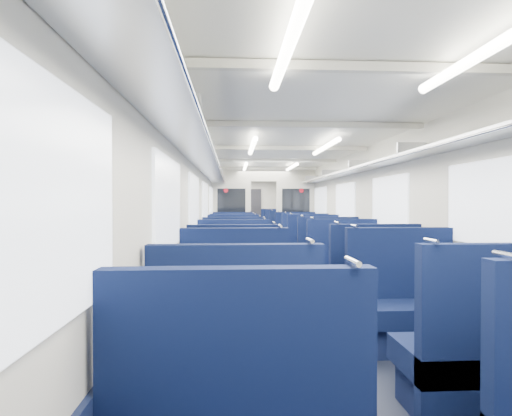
# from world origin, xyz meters

# --- Properties ---
(floor) EXTENTS (2.80, 18.00, 0.01)m
(floor) POSITION_xyz_m (0.00, 0.00, 0.00)
(floor) COLOR black
(floor) RESTS_ON ground
(ceiling) EXTENTS (2.80, 18.00, 0.01)m
(ceiling) POSITION_xyz_m (0.00, 0.00, 2.35)
(ceiling) COLOR silver
(ceiling) RESTS_ON wall_left
(wall_left) EXTENTS (0.02, 18.00, 2.35)m
(wall_left) POSITION_xyz_m (-1.40, 0.00, 1.18)
(wall_left) COLOR beige
(wall_left) RESTS_ON floor
(dado_left) EXTENTS (0.03, 17.90, 0.70)m
(dado_left) POSITION_xyz_m (-1.39, 0.00, 0.35)
(dado_left) COLOR #0F1734
(dado_left) RESTS_ON floor
(wall_right) EXTENTS (0.02, 18.00, 2.35)m
(wall_right) POSITION_xyz_m (1.40, 0.00, 1.18)
(wall_right) COLOR beige
(wall_right) RESTS_ON floor
(dado_right) EXTENTS (0.03, 17.90, 0.70)m
(dado_right) POSITION_xyz_m (1.39, 0.00, 0.35)
(dado_right) COLOR #0F1734
(dado_right) RESTS_ON floor
(wall_far) EXTENTS (2.80, 0.02, 2.35)m
(wall_far) POSITION_xyz_m (0.00, 9.00, 1.18)
(wall_far) COLOR beige
(wall_far) RESTS_ON floor
(luggage_rack_left) EXTENTS (0.36, 17.40, 0.18)m
(luggage_rack_left) POSITION_xyz_m (-1.21, 0.00, 1.97)
(luggage_rack_left) COLOR #B2B5BA
(luggage_rack_left) RESTS_ON wall_left
(luggage_rack_right) EXTENTS (0.36, 17.40, 0.18)m
(luggage_rack_right) POSITION_xyz_m (1.21, 0.00, 1.97)
(luggage_rack_right) COLOR #B2B5BA
(luggage_rack_right) RESTS_ON wall_right
(windows) EXTENTS (2.78, 15.60, 0.75)m
(windows) POSITION_xyz_m (0.00, -0.46, 1.42)
(windows) COLOR white
(windows) RESTS_ON wall_left
(ceiling_fittings) EXTENTS (2.70, 16.06, 0.11)m
(ceiling_fittings) POSITION_xyz_m (0.00, -0.26, 2.29)
(ceiling_fittings) COLOR beige
(ceiling_fittings) RESTS_ON ceiling
(end_door) EXTENTS (0.75, 0.06, 2.00)m
(end_door) POSITION_xyz_m (0.00, 8.94, 1.00)
(end_door) COLOR black
(end_door) RESTS_ON floor
(bulkhead) EXTENTS (2.80, 0.10, 2.35)m
(bulkhead) POSITION_xyz_m (-0.00, 2.52, 1.23)
(bulkhead) COLOR beige
(bulkhead) RESTS_ON floor
(seat_4) EXTENTS (1.08, 0.60, 1.20)m
(seat_4) POSITION_xyz_m (-0.83, -6.00, 0.37)
(seat_4) COLOR #0D183E
(seat_4) RESTS_ON floor
(seat_5) EXTENTS (1.08, 0.60, 1.20)m
(seat_5) POSITION_xyz_m (0.83, -6.05, 0.37)
(seat_5) COLOR #0D183E
(seat_5) RESTS_ON floor
(seat_6) EXTENTS (1.08, 0.60, 1.20)m
(seat_6) POSITION_xyz_m (-0.83, -4.70, 0.37)
(seat_6) COLOR #0D183E
(seat_6) RESTS_ON floor
(seat_7) EXTENTS (1.08, 0.60, 1.20)m
(seat_7) POSITION_xyz_m (0.83, -4.74, 0.37)
(seat_7) COLOR #0D183E
(seat_7) RESTS_ON floor
(seat_8) EXTENTS (1.08, 0.60, 1.20)m
(seat_8) POSITION_xyz_m (-0.83, -3.78, 0.37)
(seat_8) COLOR #0D183E
(seat_8) RESTS_ON floor
(seat_9) EXTENTS (1.08, 0.60, 1.20)m
(seat_9) POSITION_xyz_m (0.83, -3.74, 0.37)
(seat_9) COLOR #0D183E
(seat_9) RESTS_ON floor
(seat_10) EXTENTS (1.08, 0.60, 1.20)m
(seat_10) POSITION_xyz_m (-0.83, -2.64, 0.37)
(seat_10) COLOR #0D183E
(seat_10) RESTS_ON floor
(seat_11) EXTENTS (1.08, 0.60, 1.20)m
(seat_11) POSITION_xyz_m (0.83, -2.57, 0.37)
(seat_11) COLOR #0D183E
(seat_11) RESTS_ON floor
(seat_12) EXTENTS (1.08, 0.60, 1.20)m
(seat_12) POSITION_xyz_m (-0.83, -1.34, 0.37)
(seat_12) COLOR #0D183E
(seat_12) RESTS_ON floor
(seat_13) EXTENTS (1.08, 0.60, 1.20)m
(seat_13) POSITION_xyz_m (0.83, -1.34, 0.37)
(seat_13) COLOR #0D183E
(seat_13) RESTS_ON floor
(seat_14) EXTENTS (1.08, 0.60, 1.20)m
(seat_14) POSITION_xyz_m (-0.83, -0.19, 0.37)
(seat_14) COLOR #0D183E
(seat_14) RESTS_ON floor
(seat_15) EXTENTS (1.08, 0.60, 1.20)m
(seat_15) POSITION_xyz_m (0.83, -0.28, 0.37)
(seat_15) COLOR #0D183E
(seat_15) RESTS_ON floor
(seat_16) EXTENTS (1.08, 0.60, 1.20)m
(seat_16) POSITION_xyz_m (-0.83, 0.93, 0.37)
(seat_16) COLOR #0D183E
(seat_16) RESTS_ON floor
(seat_17) EXTENTS (1.08, 0.60, 1.20)m
(seat_17) POSITION_xyz_m (0.83, 0.94, 0.37)
(seat_17) COLOR #0D183E
(seat_17) RESTS_ON floor
(seat_18) EXTENTS (1.08, 0.60, 1.20)m
(seat_18) POSITION_xyz_m (-0.83, 2.06, 0.37)
(seat_18) COLOR #0D183E
(seat_18) RESTS_ON floor
(seat_19) EXTENTS (1.08, 0.60, 1.20)m
(seat_19) POSITION_xyz_m (0.83, 2.14, 0.37)
(seat_19) COLOR #0D183E
(seat_19) RESTS_ON floor
(seat_20) EXTENTS (1.08, 0.60, 1.20)m
(seat_20) POSITION_xyz_m (-0.83, 4.10, 0.37)
(seat_20) COLOR #0D183E
(seat_20) RESTS_ON floor
(seat_21) EXTENTS (1.08, 0.60, 1.20)m
(seat_21) POSITION_xyz_m (0.83, 4.20, 0.37)
(seat_21) COLOR #0D183E
(seat_21) RESTS_ON floor
(seat_22) EXTENTS (1.08, 0.60, 1.20)m
(seat_22) POSITION_xyz_m (-0.83, 5.20, 0.37)
(seat_22) COLOR #0D183E
(seat_22) RESTS_ON floor
(seat_23) EXTENTS (1.08, 0.60, 1.20)m
(seat_23) POSITION_xyz_m (0.83, 5.28, 0.37)
(seat_23) COLOR #0D183E
(seat_23) RESTS_ON floor
(seat_24) EXTENTS (1.08, 0.60, 1.20)m
(seat_24) POSITION_xyz_m (-0.83, 6.51, 0.37)
(seat_24) COLOR #0D183E
(seat_24) RESTS_ON floor
(seat_25) EXTENTS (1.08, 0.60, 1.20)m
(seat_25) POSITION_xyz_m (0.83, 6.44, 0.37)
(seat_25) COLOR #0D183E
(seat_25) RESTS_ON floor
(seat_26) EXTENTS (1.08, 0.60, 1.20)m
(seat_26) POSITION_xyz_m (-0.83, 7.64, 0.37)
(seat_26) COLOR #0D183E
(seat_26) RESTS_ON floor
(seat_27) EXTENTS (1.08, 0.60, 1.20)m
(seat_27) POSITION_xyz_m (0.83, 7.59, 0.37)
(seat_27) COLOR #0D183E
(seat_27) RESTS_ON floor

